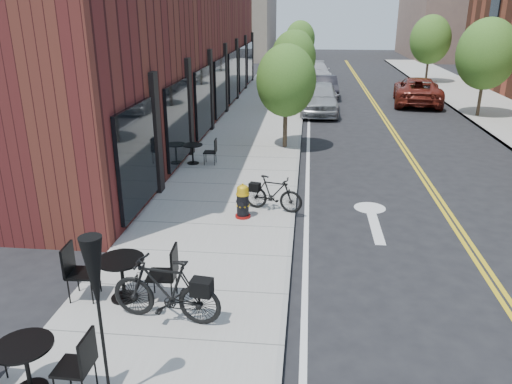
{
  "coord_description": "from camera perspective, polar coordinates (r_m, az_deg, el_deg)",
  "views": [
    {
      "loc": [
        0.23,
        -9.51,
        5.07
      ],
      "look_at": [
        -0.92,
        1.5,
        1.0
      ],
      "focal_mm": 35.0,
      "sensor_mm": 36.0,
      "label": 1
    }
  ],
  "objects": [
    {
      "name": "bistro_set_a",
      "position": [
        7.74,
        -24.8,
        -17.13
      ],
      "size": [
        1.82,
        0.8,
        0.98
      ],
      "rotation": [
        0.0,
        0.0,
        -0.02
      ],
      "color": "black",
      "rests_on": "sidewalk_near"
    },
    {
      "name": "parked_car_a",
      "position": [
        26.08,
        7.3,
        10.62
      ],
      "size": [
        1.99,
        4.77,
        1.61
      ],
      "primitive_type": "imported",
      "rotation": [
        0.0,
        0.0,
        -0.02
      ],
      "color": "#96999E",
      "rests_on": "ground"
    },
    {
      "name": "sidewalk_near",
      "position": [
        20.27,
        -0.54,
        5.87
      ],
      "size": [
        4.0,
        70.0,
        0.12
      ],
      "primitive_type": "cube",
      "color": "#9E9B93",
      "rests_on": "ground"
    },
    {
      "name": "bg_building_left",
      "position": [
        58.1,
        -2.32,
        20.1
      ],
      "size": [
        8.0,
        14.0,
        10.0
      ],
      "primitive_type": "cube",
      "color": "#726656",
      "rests_on": "ground"
    },
    {
      "name": "patio_umbrella",
      "position": [
        6.54,
        -17.8,
        -10.35
      ],
      "size": [
        0.39,
        0.39,
        2.42
      ],
      "color": "black",
      "rests_on": "sidewalk_near"
    },
    {
      "name": "fire_hydrant",
      "position": [
        12.49,
        -1.52,
        -1.08
      ],
      "size": [
        0.49,
        0.49,
        0.89
      ],
      "rotation": [
        0.0,
        0.0,
        -0.32
      ],
      "color": "maroon",
      "rests_on": "sidewalk_near"
    },
    {
      "name": "parked_car_c",
      "position": [
        38.94,
        6.96,
        13.53
      ],
      "size": [
        2.21,
        4.63,
        1.3
      ],
      "primitive_type": "imported",
      "rotation": [
        0.0,
        0.0,
        0.09
      ],
      "color": "#B7B8BC",
      "rests_on": "ground"
    },
    {
      "name": "parked_car_b",
      "position": [
        31.2,
        7.92,
        11.83
      ],
      "size": [
        1.55,
        3.92,
        1.27
      ],
      "primitive_type": "imported",
      "rotation": [
        0.0,
        0.0,
        0.05
      ],
      "color": "black",
      "rests_on": "ground"
    },
    {
      "name": "bg_building_right",
      "position": [
        61.57,
        22.17,
        19.68
      ],
      "size": [
        10.0,
        16.0,
        12.0
      ],
      "primitive_type": "cube",
      "color": "brown",
      "rests_on": "ground"
    },
    {
      "name": "tree_far_b",
      "position": [
        26.92,
        24.86,
        14.11
      ],
      "size": [
        2.8,
        2.8,
        4.62
      ],
      "color": "#382B1E",
      "rests_on": "sidewalk_far"
    },
    {
      "name": "bistro_set_b",
      "position": [
        9.33,
        -15.06,
        -8.9
      ],
      "size": [
        1.95,
        0.88,
        1.04
      ],
      "rotation": [
        0.0,
        0.0,
        0.06
      ],
      "color": "black",
      "rests_on": "sidewalk_near"
    },
    {
      "name": "bistro_set_c",
      "position": [
        17.05,
        -7.26,
        4.66
      ],
      "size": [
        1.6,
        0.71,
        0.86
      ],
      "rotation": [
        0.0,
        0.0,
        0.03
      ],
      "color": "black",
      "rests_on": "sidewalk_near"
    },
    {
      "name": "tree_near_b",
      "position": [
        26.63,
        4.31,
        15.06
      ],
      "size": [
        2.3,
        2.3,
        3.98
      ],
      "color": "#382B1E",
      "rests_on": "sidewalk_near"
    },
    {
      "name": "tree_far_c",
      "position": [
        38.48,
        19.31,
        16.12
      ],
      "size": [
        2.8,
        2.8,
        4.62
      ],
      "color": "#382B1E",
      "rests_on": "sidewalk_far"
    },
    {
      "name": "ground",
      "position": [
        10.78,
        4.08,
        -7.94
      ],
      "size": [
        120.0,
        120.0,
        0.0
      ],
      "primitive_type": "plane",
      "color": "black",
      "rests_on": "ground"
    },
    {
      "name": "building_near",
      "position": [
        24.5,
        -10.4,
        16.2
      ],
      "size": [
        5.0,
        28.0,
        7.0
      ],
      "primitive_type": "cube",
      "color": "#4D1919",
      "rests_on": "ground"
    },
    {
      "name": "bicycle_left",
      "position": [
        8.55,
        -10.27,
        -10.95
      ],
      "size": [
        1.97,
        0.78,
        1.15
      ],
      "primitive_type": "imported",
      "rotation": [
        0.0,
        0.0,
        -1.7
      ],
      "color": "black",
      "rests_on": "sidewalk_near"
    },
    {
      "name": "bicycle_right",
      "position": [
        12.89,
        2.0,
        -0.17
      ],
      "size": [
        1.62,
        0.82,
        0.94
      ],
      "primitive_type": "imported",
      "rotation": [
        0.0,
        0.0,
        1.32
      ],
      "color": "black",
      "rests_on": "sidewalk_near"
    },
    {
      "name": "parked_car_far",
      "position": [
        30.05,
        17.97,
        10.96
      ],
      "size": [
        3.19,
        5.68,
        1.5
      ],
      "primitive_type": "imported",
      "rotation": [
        0.0,
        0.0,
        3.01
      ],
      "color": "maroon",
      "rests_on": "ground"
    },
    {
      "name": "tree_near_a",
      "position": [
        18.69,
        3.45,
        12.57
      ],
      "size": [
        2.2,
        2.2,
        3.81
      ],
      "color": "#382B1E",
      "rests_on": "sidewalk_near"
    },
    {
      "name": "tree_near_c",
      "position": [
        34.61,
        4.76,
        15.91
      ],
      "size": [
        2.1,
        2.1,
        3.67
      ],
      "color": "#382B1E",
      "rests_on": "sidewalk_near"
    },
    {
      "name": "tree_near_d",
      "position": [
        42.58,
        5.07,
        17.04
      ],
      "size": [
        2.4,
        2.4,
        4.11
      ],
      "color": "#382B1E",
      "rests_on": "sidewalk_near"
    }
  ]
}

